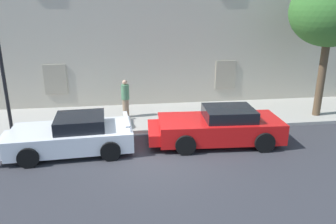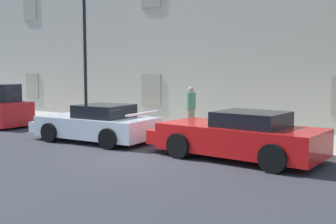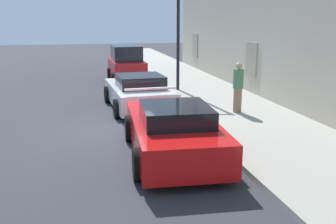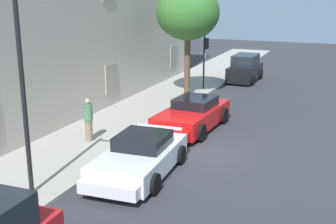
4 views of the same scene
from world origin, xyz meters
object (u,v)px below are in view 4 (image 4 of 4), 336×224
object	(u,v)px
sportscar_yellow_flank	(191,116)
traffic_light	(205,53)
sportscar_red_lead	(138,159)
hatchback_distant	(245,69)
street_lamp	(32,57)
pedestrian_admiring	(88,119)
tree_near_kerb	(188,13)

from	to	relation	value
sportscar_yellow_flank	traffic_light	world-z (taller)	traffic_light
sportscar_red_lead	hatchback_distant	world-z (taller)	hatchback_distant
street_lamp	pedestrian_admiring	world-z (taller)	street_lamp
hatchback_distant	pedestrian_admiring	world-z (taller)	pedestrian_admiring
sportscar_yellow_flank	street_lamp	size ratio (longest dim) A/B	0.85
sportscar_red_lead	sportscar_yellow_flank	bearing A→B (deg)	0.84
tree_near_kerb	street_lamp	world-z (taller)	tree_near_kerb
street_lamp	traffic_light	bearing A→B (deg)	0.56
pedestrian_admiring	sportscar_red_lead	bearing A→B (deg)	-123.03
street_lamp	sportscar_yellow_flank	bearing A→B (deg)	-12.24
sportscar_red_lead	tree_near_kerb	xyz separation A→B (m)	(11.05, 2.31, 4.23)
sportscar_red_lead	street_lamp	bearing A→B (deg)	145.36
traffic_light	street_lamp	bearing A→B (deg)	-179.44
sportscar_yellow_flank	street_lamp	bearing A→B (deg)	167.76
sportscar_yellow_flank	tree_near_kerb	distance (m)	7.36
street_lamp	pedestrian_admiring	distance (m)	5.91
sportscar_yellow_flank	sportscar_red_lead	bearing A→B (deg)	-179.16
traffic_light	pedestrian_admiring	bearing A→B (deg)	173.73
sportscar_red_lead	hatchback_distant	bearing A→B (deg)	1.22
sportscar_red_lead	traffic_light	bearing A→B (deg)	8.46
traffic_light	street_lamp	distance (m)	16.14
sportscar_red_lead	traffic_light	xyz separation A→B (m)	(13.38, 1.99, 1.75)
pedestrian_admiring	sportscar_yellow_flank	bearing A→B (deg)	-43.41
sportscar_yellow_flank	pedestrian_admiring	distance (m)	4.60
sportscar_red_lead	sportscar_yellow_flank	xyz separation A→B (m)	(5.43, 0.08, 0.03)
sportscar_red_lead	traffic_light	size ratio (longest dim) A/B	1.46
street_lamp	sportscar_red_lead	bearing A→B (deg)	-34.64
sportscar_red_lead	street_lamp	distance (m)	4.88
hatchback_distant	street_lamp	world-z (taller)	street_lamp
pedestrian_admiring	street_lamp	bearing A→B (deg)	-163.63
hatchback_distant	traffic_light	bearing A→B (deg)	157.50
tree_near_kerb	street_lamp	distance (m)	13.73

